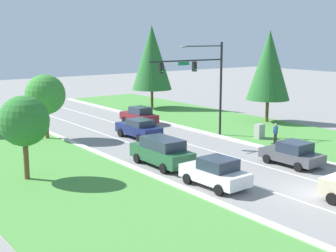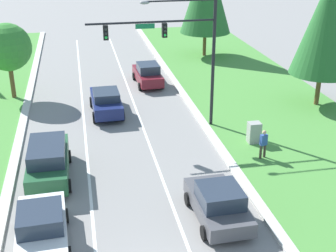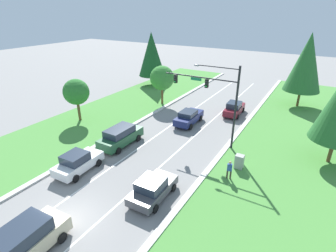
{
  "view_description": "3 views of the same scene",
  "coord_description": "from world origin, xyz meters",
  "px_view_note": "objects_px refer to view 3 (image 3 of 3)",
  "views": [
    {
      "loc": [
        -21.39,
        -14.85,
        8.56
      ],
      "look_at": [
        -1.17,
        12.61,
        2.02
      ],
      "focal_mm": 50.0,
      "sensor_mm": 36.0,
      "label": 1
    },
    {
      "loc": [
        -1.91,
        -11.42,
        11.71
      ],
      "look_at": [
        2.45,
        10.45,
        2.08
      ],
      "focal_mm": 50.0,
      "sensor_mm": 36.0,
      "label": 2
    },
    {
      "loc": [
        12.27,
        -7.79,
        12.66
      ],
      "look_at": [
        0.01,
        12.85,
        1.79
      ],
      "focal_mm": 28.0,
      "sensor_mm": 36.0,
      "label": 3
    }
  ],
  "objects_px": {
    "traffic_signal_mast": "(215,93)",
    "burgundy_sedan": "(234,108)",
    "conifer_mid_left_tree": "(152,54)",
    "white_sedan": "(78,162)",
    "oak_near_left_tree": "(76,92)",
    "oak_far_left_tree": "(162,78)",
    "utility_cabinet": "(239,162)",
    "graphite_sedan": "(153,188)",
    "conifer_near_right_tree": "(306,62)",
    "pedestrian": "(229,169)",
    "champagne_suv": "(25,240)",
    "forest_suv": "(121,136)",
    "navy_sedan": "(189,117)"
  },
  "relations": [
    {
      "from": "champagne_suv",
      "to": "white_sedan",
      "type": "bearing_deg",
      "value": 115.68
    },
    {
      "from": "white_sedan",
      "to": "conifer_mid_left_tree",
      "type": "relative_size",
      "value": 0.48
    },
    {
      "from": "traffic_signal_mast",
      "to": "conifer_mid_left_tree",
      "type": "height_order",
      "value": "conifer_mid_left_tree"
    },
    {
      "from": "champagne_suv",
      "to": "conifer_near_right_tree",
      "type": "distance_m",
      "value": 35.84
    },
    {
      "from": "forest_suv",
      "to": "oak_near_left_tree",
      "type": "bearing_deg",
      "value": 165.06
    },
    {
      "from": "burgundy_sedan",
      "to": "utility_cabinet",
      "type": "distance_m",
      "value": 12.77
    },
    {
      "from": "forest_suv",
      "to": "oak_far_left_tree",
      "type": "height_order",
      "value": "oak_far_left_tree"
    },
    {
      "from": "conifer_mid_left_tree",
      "to": "oak_near_left_tree",
      "type": "bearing_deg",
      "value": -85.76
    },
    {
      "from": "navy_sedan",
      "to": "oak_near_left_tree",
      "type": "distance_m",
      "value": 13.55
    },
    {
      "from": "oak_near_left_tree",
      "to": "white_sedan",
      "type": "bearing_deg",
      "value": -42.84
    },
    {
      "from": "champagne_suv",
      "to": "conifer_near_right_tree",
      "type": "xyz_separation_m",
      "value": [
        9.99,
        34.04,
        5.09
      ]
    },
    {
      "from": "pedestrian",
      "to": "conifer_mid_left_tree",
      "type": "distance_m",
      "value": 29.52
    },
    {
      "from": "traffic_signal_mast",
      "to": "forest_suv",
      "type": "xyz_separation_m",
      "value": [
        -7.69,
        -4.92,
        -4.39
      ]
    },
    {
      "from": "utility_cabinet",
      "to": "oak_far_left_tree",
      "type": "bearing_deg",
      "value": 143.3
    },
    {
      "from": "oak_near_left_tree",
      "to": "conifer_mid_left_tree",
      "type": "distance_m",
      "value": 18.03
    },
    {
      "from": "white_sedan",
      "to": "forest_suv",
      "type": "relative_size",
      "value": 0.85
    },
    {
      "from": "white_sedan",
      "to": "pedestrian",
      "type": "height_order",
      "value": "white_sedan"
    },
    {
      "from": "conifer_near_right_tree",
      "to": "oak_far_left_tree",
      "type": "relative_size",
      "value": 1.81
    },
    {
      "from": "forest_suv",
      "to": "conifer_mid_left_tree",
      "type": "bearing_deg",
      "value": 116.1
    },
    {
      "from": "graphite_sedan",
      "to": "conifer_near_right_tree",
      "type": "xyz_separation_m",
      "value": [
        6.66,
        26.45,
        5.31
      ]
    },
    {
      "from": "forest_suv",
      "to": "conifer_near_right_tree",
      "type": "xyz_separation_m",
      "value": [
        13.88,
        21.4,
        5.12
      ]
    },
    {
      "from": "champagne_suv",
      "to": "oak_far_left_tree",
      "type": "relative_size",
      "value": 0.87
    },
    {
      "from": "graphite_sedan",
      "to": "pedestrian",
      "type": "xyz_separation_m",
      "value": [
        4.02,
        4.96,
        0.13
      ]
    },
    {
      "from": "utility_cabinet",
      "to": "white_sedan",
      "type": "bearing_deg",
      "value": -147.8
    },
    {
      "from": "conifer_mid_left_tree",
      "to": "white_sedan",
      "type": "bearing_deg",
      "value": -69.34
    },
    {
      "from": "graphite_sedan",
      "to": "oak_near_left_tree",
      "type": "distance_m",
      "value": 17.5
    },
    {
      "from": "oak_far_left_tree",
      "to": "traffic_signal_mast",
      "type": "bearing_deg",
      "value": -35.82
    },
    {
      "from": "pedestrian",
      "to": "conifer_mid_left_tree",
      "type": "height_order",
      "value": "conifer_mid_left_tree"
    },
    {
      "from": "traffic_signal_mast",
      "to": "burgundy_sedan",
      "type": "distance_m",
      "value": 10.05
    },
    {
      "from": "graphite_sedan",
      "to": "white_sedan",
      "type": "bearing_deg",
      "value": -178.41
    },
    {
      "from": "champagne_suv",
      "to": "conifer_mid_left_tree",
      "type": "distance_m",
      "value": 35.82
    },
    {
      "from": "oak_near_left_tree",
      "to": "navy_sedan",
      "type": "bearing_deg",
      "value": 26.46
    },
    {
      "from": "traffic_signal_mast",
      "to": "graphite_sedan",
      "type": "xyz_separation_m",
      "value": [
        -0.47,
        -9.98,
        -4.58
      ]
    },
    {
      "from": "traffic_signal_mast",
      "to": "oak_near_left_tree",
      "type": "distance_m",
      "value": 16.4
    },
    {
      "from": "conifer_mid_left_tree",
      "to": "conifer_near_right_tree",
      "type": "bearing_deg",
      "value": 2.94
    },
    {
      "from": "oak_near_left_tree",
      "to": "burgundy_sedan",
      "type": "bearing_deg",
      "value": 36.59
    },
    {
      "from": "navy_sedan",
      "to": "oak_near_left_tree",
      "type": "relative_size",
      "value": 0.91
    },
    {
      "from": "burgundy_sedan",
      "to": "utility_cabinet",
      "type": "height_order",
      "value": "burgundy_sedan"
    },
    {
      "from": "traffic_signal_mast",
      "to": "white_sedan",
      "type": "distance_m",
      "value": 13.71
    },
    {
      "from": "forest_suv",
      "to": "oak_far_left_tree",
      "type": "relative_size",
      "value": 0.92
    },
    {
      "from": "traffic_signal_mast",
      "to": "pedestrian",
      "type": "height_order",
      "value": "traffic_signal_mast"
    },
    {
      "from": "forest_suv",
      "to": "utility_cabinet",
      "type": "bearing_deg",
      "value": 9.52
    },
    {
      "from": "champagne_suv",
      "to": "pedestrian",
      "type": "xyz_separation_m",
      "value": [
        7.35,
        12.55,
        -0.09
      ]
    },
    {
      "from": "oak_near_left_tree",
      "to": "oak_far_left_tree",
      "type": "xyz_separation_m",
      "value": [
        5.46,
        10.3,
        0.16
      ]
    },
    {
      "from": "traffic_signal_mast",
      "to": "champagne_suv",
      "type": "height_order",
      "value": "traffic_signal_mast"
    },
    {
      "from": "graphite_sedan",
      "to": "burgundy_sedan",
      "type": "bearing_deg",
      "value": 88.83
    },
    {
      "from": "traffic_signal_mast",
      "to": "graphite_sedan",
      "type": "distance_m",
      "value": 10.99
    },
    {
      "from": "pedestrian",
      "to": "burgundy_sedan",
      "type": "bearing_deg",
      "value": -88.7
    },
    {
      "from": "forest_suv",
      "to": "utility_cabinet",
      "type": "relative_size",
      "value": 3.87
    },
    {
      "from": "conifer_near_right_tree",
      "to": "oak_far_left_tree",
      "type": "xyz_separation_m",
      "value": [
        -16.82,
        -8.8,
        -2.33
      ]
    }
  ]
}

